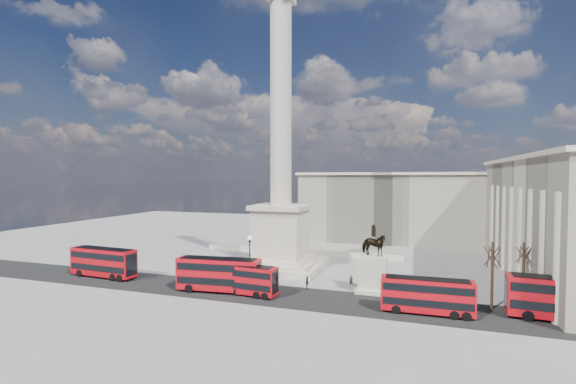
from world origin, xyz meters
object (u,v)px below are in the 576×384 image
(nelsons_column, at_px, (281,192))
(equestrian_statue, at_px, (373,268))
(red_bus_d, at_px, (569,300))
(victorian_lamp, at_px, (250,257))
(red_bus_c, at_px, (427,295))
(red_bus_b, at_px, (242,279))
(pedestrian_walking, at_px, (351,281))
(red_bus_e, at_px, (104,262))
(pedestrian_standing, at_px, (520,294))
(red_bus_a, at_px, (219,274))
(pedestrian_crossing, at_px, (307,283))

(nelsons_column, bearing_deg, equestrian_statue, -30.54)
(red_bus_d, xyz_separation_m, victorian_lamp, (-37.86, 2.03, 1.76))
(equestrian_statue, bearing_deg, red_bus_c, -43.88)
(red_bus_b, distance_m, pedestrian_walking, 15.52)
(nelsons_column, relative_size, pedestrian_walking, 32.20)
(red_bus_d, bearing_deg, red_bus_e, -175.54)
(nelsons_column, height_order, victorian_lamp, nelsons_column)
(red_bus_d, height_order, equestrian_statue, equestrian_statue)
(red_bus_e, relative_size, pedestrian_standing, 7.51)
(red_bus_e, distance_m, pedestrian_standing, 58.88)
(red_bus_e, xyz_separation_m, pedestrian_walking, (37.19, 6.95, -1.60))
(red_bus_c, xyz_separation_m, victorian_lamp, (-23.60, 3.98, 2.11))
(victorian_lamp, bearing_deg, red_bus_b, -81.04)
(equestrian_statue, bearing_deg, red_bus_a, -162.57)
(red_bus_a, relative_size, pedestrian_crossing, 6.24)
(red_bus_c, distance_m, pedestrian_walking, 13.06)
(red_bus_b, height_order, pedestrian_walking, red_bus_b)
(red_bus_c, bearing_deg, pedestrian_standing, 36.57)
(red_bus_c, height_order, pedestrian_standing, red_bus_c)
(pedestrian_crossing, bearing_deg, red_bus_d, -107.70)
(red_bus_a, distance_m, red_bus_b, 3.46)
(nelsons_column, bearing_deg, red_bus_d, -20.76)
(red_bus_c, height_order, pedestrian_walking, red_bus_c)
(red_bus_e, distance_m, equestrian_statue, 40.75)
(pedestrian_standing, distance_m, pedestrian_crossing, 27.02)
(red_bus_c, bearing_deg, equestrian_statue, 135.07)
(nelsons_column, height_order, red_bus_d, nelsons_column)
(red_bus_a, bearing_deg, equestrian_statue, 11.72)
(victorian_lamp, distance_m, pedestrian_standing, 35.41)
(pedestrian_crossing, bearing_deg, pedestrian_standing, -93.91)
(red_bus_d, xyz_separation_m, red_bus_e, (-61.35, -0.49, -0.11))
(red_bus_a, bearing_deg, red_bus_c, -6.13)
(red_bus_c, relative_size, red_bus_e, 0.89)
(red_bus_e, distance_m, pedestrian_crossing, 31.88)
(red_bus_e, relative_size, pedestrian_walking, 7.30)
(pedestrian_standing, bearing_deg, red_bus_c, 2.74)
(nelsons_column, relative_size, pedestrian_crossing, 26.95)
(pedestrian_standing, bearing_deg, pedestrian_crossing, -26.81)
(red_bus_d, height_order, victorian_lamp, victorian_lamp)
(red_bus_b, distance_m, red_bus_d, 37.31)
(red_bus_a, height_order, red_bus_e, red_bus_a)
(red_bus_d, distance_m, pedestrian_standing, 7.58)
(red_bus_a, xyz_separation_m, equestrian_statue, (19.79, 6.22, 0.83))
(nelsons_column, bearing_deg, pedestrian_crossing, -55.49)
(red_bus_a, relative_size, victorian_lamp, 1.60)
(red_bus_e, bearing_deg, pedestrian_crossing, 9.79)
(red_bus_e, bearing_deg, pedestrian_standing, 10.63)
(red_bus_a, height_order, victorian_lamp, victorian_lamp)
(red_bus_b, bearing_deg, pedestrian_walking, 37.13)
(red_bus_e, distance_m, pedestrian_walking, 37.87)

